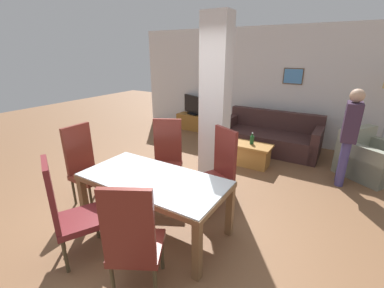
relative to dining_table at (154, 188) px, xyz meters
name	(u,v)px	position (x,y,z in m)	size (l,w,h in m)	color
ground_plane	(156,228)	(0.00, 0.00, -0.58)	(18.00, 18.00, 0.00)	brown
back_wall	(265,85)	(0.00, 4.32, 0.77)	(7.20, 0.09, 2.70)	silver
divider_pillar	(215,103)	(-0.01, 1.62, 0.77)	(0.43, 0.32, 2.70)	silver
dining_table	(154,188)	(0.00, 0.00, 0.00)	(1.79, 0.88, 0.72)	brown
dining_chair_head_left	(85,164)	(-1.27, 0.00, 0.02)	(0.46, 0.46, 1.17)	maroon
dining_chair_near_left	(67,210)	(-0.45, -0.85, 0.02)	(0.62, 0.62, 1.17)	maroon
dining_chair_near_right	(133,240)	(0.45, -0.82, 0.02)	(0.62, 0.62, 1.17)	maroon
dining_chair_far_left	(167,156)	(-0.45, 0.87, 0.02)	(0.62, 0.62, 1.17)	maroon
dining_chair_far_right	(218,168)	(0.45, 0.87, 0.02)	(0.62, 0.62, 1.17)	maroon
sofa	(270,138)	(0.45, 3.56, -0.30)	(2.11, 0.95, 0.85)	#3D2523
armchair	(368,160)	(2.33, 3.18, -0.29)	(1.18, 1.18, 0.83)	gray
coffee_table	(251,155)	(0.39, 2.50, -0.36)	(0.75, 0.45, 0.44)	#A46D30
bottle	(252,140)	(0.36, 2.54, -0.06)	(0.08, 0.08, 0.22)	#194C23
tv_stand	(193,122)	(-1.88, 4.04, -0.36)	(0.92, 0.40, 0.44)	#9D6327
tv_screen	(193,105)	(-1.88, 4.04, 0.12)	(0.79, 0.40, 0.53)	black
standing_person	(349,132)	(1.93, 2.58, 0.34)	(0.24, 0.39, 1.61)	#443C74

